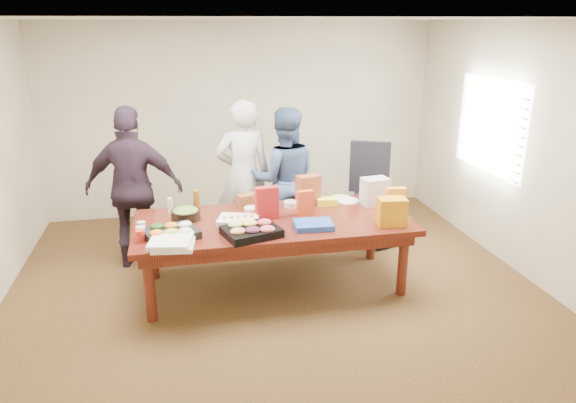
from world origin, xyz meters
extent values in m
cube|color=#47301E|center=(0.00, 0.00, -0.01)|extent=(5.50, 5.00, 0.02)
cube|color=white|center=(0.00, 0.00, 2.71)|extent=(5.50, 5.00, 0.02)
cube|color=beige|center=(0.00, 2.50, 1.35)|extent=(5.50, 0.04, 2.70)
cube|color=beige|center=(0.00, -2.50, 1.35)|extent=(5.50, 0.04, 2.70)
cube|color=beige|center=(2.75, 0.00, 1.35)|extent=(0.04, 5.00, 2.70)
cube|color=white|center=(2.72, 0.60, 1.50)|extent=(0.03, 1.40, 1.10)
cube|color=beige|center=(2.68, 0.60, 1.50)|extent=(0.04, 1.36, 1.00)
cube|color=#4C1C0F|center=(0.00, 0.00, 0.38)|extent=(2.80, 1.20, 0.75)
cube|color=black|center=(1.45, 0.92, 0.60)|extent=(0.80, 0.80, 1.20)
imported|color=silver|center=(-0.16, 1.13, 0.91)|extent=(0.67, 0.45, 1.83)
imported|color=#3C5582|center=(0.32, 1.02, 0.87)|extent=(0.91, 0.74, 1.74)
imported|color=#281C29|center=(-1.42, 0.85, 0.92)|extent=(1.14, 0.63, 1.83)
cube|color=black|center=(-1.02, -0.25, 0.79)|extent=(0.56, 0.50, 0.07)
cube|color=black|center=(-0.28, -0.37, 0.79)|extent=(0.60, 0.52, 0.08)
cube|color=white|center=(-0.37, -0.05, 0.78)|extent=(0.46, 0.40, 0.07)
cylinder|color=black|center=(-0.88, 0.20, 0.80)|extent=(0.34, 0.34, 0.10)
cube|color=#224EB3|center=(0.35, -0.29, 0.78)|extent=(0.39, 0.30, 0.06)
cube|color=#AF1A1E|center=(-0.06, 0.05, 0.92)|extent=(0.24, 0.12, 0.34)
cube|color=#FFAE27|center=(1.27, -0.13, 0.90)|extent=(0.21, 0.10, 0.30)
cube|color=#D04721|center=(0.36, 0.10, 0.88)|extent=(0.17, 0.09, 0.26)
cylinder|color=white|center=(0.03, 0.49, 0.82)|extent=(0.10, 0.10, 0.14)
cylinder|color=gold|center=(-0.05, 0.33, 0.84)|extent=(0.07, 0.07, 0.18)
cylinder|color=brown|center=(-0.75, 0.47, 0.86)|extent=(0.09, 0.09, 0.22)
cylinder|color=silver|center=(-1.03, 0.42, 0.83)|extent=(0.07, 0.07, 0.17)
cube|color=#EDF825|center=(0.67, 0.35, 0.79)|extent=(0.24, 0.16, 0.07)
cube|color=brown|center=(-0.16, 0.52, 0.81)|extent=(0.34, 0.22, 0.12)
cube|color=brown|center=(0.47, 0.42, 0.91)|extent=(0.28, 0.20, 0.33)
cylinder|color=red|center=(-1.30, -0.30, 0.80)|extent=(0.08, 0.08, 0.11)
cylinder|color=white|center=(-1.30, -0.23, 0.81)|extent=(0.09, 0.09, 0.12)
cylinder|color=silver|center=(-1.30, -0.09, 0.81)|extent=(0.09, 0.09, 0.11)
cube|color=white|center=(-1.00, -0.48, 0.77)|extent=(0.41, 0.41, 0.04)
cube|color=white|center=(-1.03, -0.50, 0.81)|extent=(0.43, 0.43, 0.04)
cylinder|color=white|center=(0.92, 0.41, 0.76)|extent=(0.26, 0.26, 0.02)
cylinder|color=silver|center=(0.88, 0.52, 0.76)|extent=(0.24, 0.24, 0.01)
cylinder|color=silver|center=(0.26, 0.36, 0.78)|extent=(0.19, 0.19, 0.06)
cylinder|color=#F3E2BF|center=(-0.19, 0.25, 0.78)|extent=(0.20, 0.20, 0.06)
cube|color=silver|center=(1.18, 0.25, 0.90)|extent=(0.31, 0.24, 0.30)
cube|color=orange|center=(1.13, -0.37, 0.89)|extent=(0.30, 0.22, 0.28)
camera|label=1|loc=(-0.90, -5.01, 2.68)|focal=33.19mm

